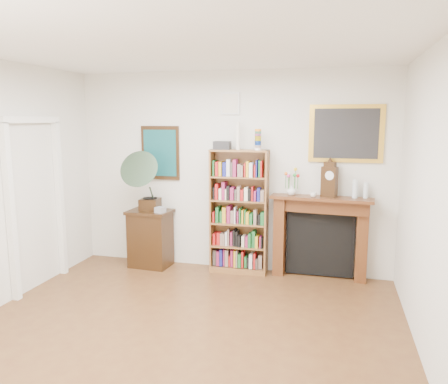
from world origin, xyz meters
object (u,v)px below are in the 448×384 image
at_px(flower_vase, 292,190).
at_px(bottle_left, 355,189).
at_px(fireplace, 320,230).
at_px(gramophone, 145,177).
at_px(bottle_right, 366,190).
at_px(side_cabinet, 151,238).
at_px(teacup, 313,195).
at_px(bookshelf, 239,205).
at_px(cd_stack, 160,210).
at_px(mantel_clock, 329,180).

height_order(flower_vase, bottle_left, bottle_left).
distance_m(fireplace, gramophone, 2.53).
relative_size(gramophone, bottle_right, 4.36).
bearing_deg(side_cabinet, bottle_left, 5.51).
relative_size(flower_vase, teacup, 1.59).
relative_size(bookshelf, bottle_left, 8.29).
xyz_separation_m(gramophone, bottle_left, (2.85, 0.19, -0.08)).
bearing_deg(flower_vase, cd_stack, -173.14).
bearing_deg(bookshelf, mantel_clock, -1.04).
distance_m(teacup, bottle_right, 0.67).
relative_size(mantel_clock, flower_vase, 3.42).
bearing_deg(gramophone, cd_stack, -8.20).
bearing_deg(gramophone, teacup, -1.45).
bearing_deg(bottle_right, bottle_left, -166.49).
bearing_deg(gramophone, bottle_left, -0.55).
bearing_deg(bookshelf, gramophone, -174.88).
relative_size(teacup, bottle_left, 0.35).
bearing_deg(flower_vase, gramophone, -174.32).
xyz_separation_m(bookshelf, mantel_clock, (1.21, 0.02, 0.38)).
relative_size(bookshelf, flower_vase, 14.72).
distance_m(flower_vase, bottle_left, 0.82).
relative_size(side_cabinet, cd_stack, 6.94).
xyz_separation_m(side_cabinet, fireplace, (2.42, 0.14, 0.24)).
xyz_separation_m(mantel_clock, bottle_right, (0.46, 0.03, -0.12)).
xyz_separation_m(side_cabinet, mantel_clock, (2.51, 0.10, 0.93)).
bearing_deg(teacup, cd_stack, -176.40).
xyz_separation_m(flower_vase, bottle_left, (0.82, -0.01, 0.05)).
bearing_deg(gramophone, bottle_right, -0.11).
xyz_separation_m(side_cabinet, bottle_left, (2.84, 0.10, 0.83)).
distance_m(flower_vase, bottle_right, 0.95).
distance_m(bottle_left, bottle_right, 0.14).
bearing_deg(bottle_left, bookshelf, -179.30).
height_order(fireplace, mantel_clock, mantel_clock).
relative_size(cd_stack, bottle_left, 0.50).
relative_size(bottle_left, bottle_right, 1.20).
xyz_separation_m(bookshelf, bottle_right, (1.67, 0.05, 0.26)).
height_order(fireplace, flower_vase, flower_vase).
distance_m(side_cabinet, fireplace, 2.43).
distance_m(cd_stack, teacup, 2.13).
xyz_separation_m(bookshelf, teacup, (1.01, -0.05, 0.20)).
distance_m(bookshelf, mantel_clock, 1.27).
height_order(cd_stack, bottle_right, bottle_right).
height_order(mantel_clock, bottle_right, mantel_clock).
distance_m(side_cabinet, bottle_right, 3.08).
bearing_deg(cd_stack, bottle_right, 4.87).
distance_m(mantel_clock, bottle_right, 0.48).
xyz_separation_m(fireplace, teacup, (-0.10, -0.12, 0.50)).
relative_size(flower_vase, bottle_left, 0.56).
distance_m(bookshelf, bottle_right, 1.69).
bearing_deg(teacup, gramophone, -177.13).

